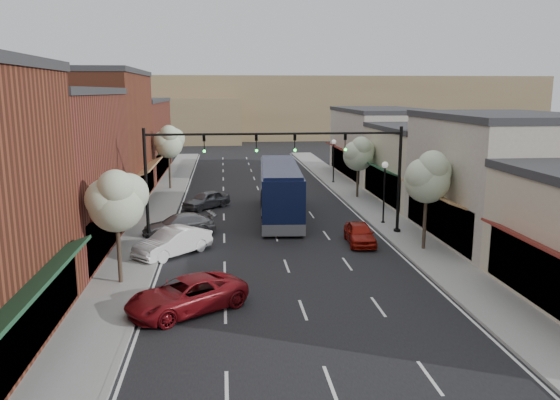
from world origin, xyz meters
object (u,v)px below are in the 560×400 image
object	(u,v)px
tree_right_near	(428,176)
tree_left_near	(117,199)
lamp_post_far	(334,154)
red_hatchback	(360,233)
coach_bus	(280,190)
lamp_post_near	(384,182)
parked_car_b	(173,242)
tree_right_far	(359,153)
parked_car_c	(179,225)
parked_car_a	(186,295)
signal_mast_left	(185,167)
signal_mast_right	(364,164)
tree_left_far	(169,141)
parked_car_d	(206,200)

from	to	relation	value
tree_right_near	tree_left_near	size ratio (longest dim) A/B	1.05
lamp_post_far	red_hatchback	world-z (taller)	lamp_post_far
tree_right_near	coach_bus	xyz separation A→B (m)	(-7.49, 9.70, -2.43)
tree_right_near	lamp_post_near	distance (m)	6.74
parked_car_b	tree_right_far	bearing A→B (deg)	91.27
coach_bus	parked_car_c	distance (m)	8.48
lamp_post_near	red_hatchback	size ratio (longest dim) A/B	1.14
red_hatchback	parked_car_a	xyz separation A→B (m)	(-9.87, -9.44, 0.06)
signal_mast_left	tree_left_near	xyz separation A→B (m)	(-2.63, -8.05, -0.40)
tree_right_near	tree_right_far	world-z (taller)	tree_right_near
lamp_post_near	lamp_post_far	xyz separation A→B (m)	(0.00, 17.50, 0.00)
tree_right_far	tree_right_near	bearing A→B (deg)	-90.00
lamp_post_near	parked_car_a	distance (m)	19.13
tree_left_near	red_hatchback	distance (m)	14.88
tree_right_near	lamp_post_far	bearing A→B (deg)	91.30
lamp_post_far	parked_car_c	world-z (taller)	lamp_post_far
signal_mast_right	lamp_post_far	xyz separation A→B (m)	(2.18, 20.00, -1.62)
tree_right_near	tree_left_far	size ratio (longest dim) A/B	0.97
tree_left_far	parked_car_d	bearing A→B (deg)	-67.65
tree_left_near	lamp_post_near	xyz separation A→B (m)	(16.05, 10.56, -1.22)
signal_mast_left	tree_right_far	distance (m)	18.39
parked_car_a	parked_car_b	world-z (taller)	parked_car_b
tree_left_near	lamp_post_far	world-z (taller)	tree_left_near
lamp_post_near	parked_car_b	world-z (taller)	lamp_post_near
tree_right_far	coach_bus	world-z (taller)	tree_right_far
signal_mast_right	parked_car_b	world-z (taller)	signal_mast_right
parked_car_a	parked_car_c	bearing A→B (deg)	152.82
signal_mast_right	parked_car_a	bearing A→B (deg)	-132.29
tree_left_near	parked_car_a	size ratio (longest dim) A/B	1.09
signal_mast_right	tree_right_near	world-z (taller)	signal_mast_right
signal_mast_right	lamp_post_near	world-z (taller)	signal_mast_right
tree_left_far	parked_car_a	bearing A→B (deg)	-83.58
lamp_post_far	parked_car_a	world-z (taller)	lamp_post_far
tree_right_near	lamp_post_far	distance (m)	24.11
red_hatchback	coach_bus	bearing A→B (deg)	121.08
signal_mast_right	tree_left_far	xyz separation A→B (m)	(-13.87, 17.95, -0.02)
parked_car_c	tree_right_far	bearing A→B (deg)	109.32
tree_right_far	tree_left_far	size ratio (longest dim) A/B	0.89
tree_right_near	lamp_post_near	world-z (taller)	tree_right_near
parked_car_b	parked_car_d	world-z (taller)	parked_car_b
tree_left_near	lamp_post_near	world-z (taller)	tree_left_near
red_hatchback	parked_car_c	world-z (taller)	parked_car_c
parked_car_a	lamp_post_near	bearing A→B (deg)	105.06
tree_left_near	parked_car_c	bearing A→B (deg)	77.42
signal_mast_right	tree_right_near	bearing A→B (deg)	-56.09
coach_bus	red_hatchback	distance (m)	8.92
tree_left_near	lamp_post_near	size ratio (longest dim) A/B	1.28
red_hatchback	parked_car_a	bearing A→B (deg)	-132.81
tree_left_near	tree_left_far	size ratio (longest dim) A/B	0.93
lamp_post_near	parked_car_d	world-z (taller)	lamp_post_near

